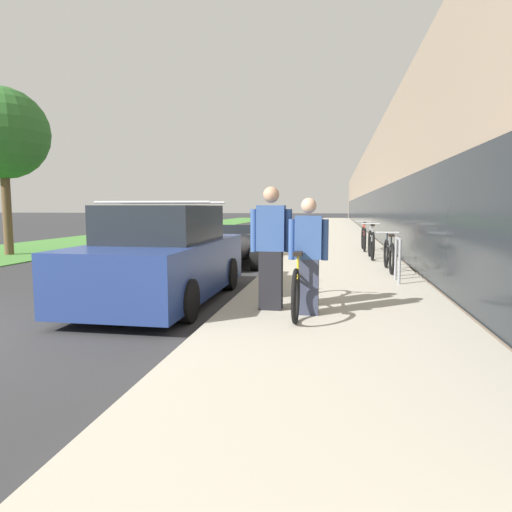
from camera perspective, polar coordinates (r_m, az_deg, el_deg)
name	(u,v)px	position (r m, az deg, el deg)	size (l,w,h in m)	color
sidewalk_slab	(337,234)	(25.38, 10.08, 2.68)	(3.30, 70.00, 0.15)	#B2AA99
storefront_facade	(436,192)	(34.03, 21.55, 7.41)	(10.01, 70.00, 5.14)	gray
lawn_strip	(169,230)	(31.40, -10.82, 3.21)	(4.93, 70.00, 0.03)	#478438
tandem_bicycle	(301,283)	(6.39, 5.61, -3.37)	(0.52, 2.33, 0.86)	black
person_rider	(308,256)	(6.04, 6.53, -0.04)	(0.52, 0.20, 1.54)	#33384C
person_bystander	(271,248)	(6.30, 1.89, 0.98)	(0.58, 0.23, 1.70)	black
bike_rack_hoop	(398,255)	(9.06, 17.31, 0.12)	(0.05, 0.60, 0.84)	gray
cruiser_bike_nearest	(389,255)	(10.55, 16.28, 0.14)	(0.52, 1.76, 0.85)	black
cruiser_bike_middle	(371,244)	(12.99, 14.20, 1.47)	(0.52, 1.76, 0.97)	black
cruiser_bike_farthest	(364,238)	(15.40, 13.31, 2.18)	(0.52, 1.80, 0.95)	black
parked_sedan_curbside	(163,258)	(7.68, -11.51, -0.27)	(1.87, 4.21, 1.66)	navy
vintage_roadster_curbside	(237,247)	(12.61, -2.39, 1.11)	(1.70, 4.21, 1.06)	black
street_tree_near	(2,134)	(16.97, -29.12, 13.19)	(2.86, 2.86, 5.33)	brown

